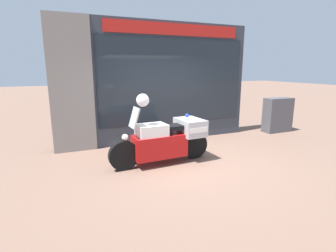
{
  "coord_description": "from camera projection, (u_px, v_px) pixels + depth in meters",
  "views": [
    {
      "loc": [
        -2.7,
        -5.23,
        2.15
      ],
      "look_at": [
        -0.25,
        0.56,
        0.75
      ],
      "focal_mm": 28.0,
      "sensor_mm": 36.0,
      "label": 1
    }
  ],
  "objects": [
    {
      "name": "utility_cabinet",
      "position": [
        278.0,
        115.0,
        8.9
      ],
      "size": [
        0.99,
        0.42,
        1.16
      ],
      "primitive_type": "cube",
      "color": "#4C4C51",
      "rests_on": "ground"
    },
    {
      "name": "white_helmet",
      "position": [
        143.0,
        100.0,
        5.51
      ],
      "size": [
        0.28,
        0.28,
        0.28
      ],
      "primitive_type": "sphere",
      "color": "white",
      "rests_on": "paramedic_motorcycle"
    },
    {
      "name": "ground_plane",
      "position": [
        187.0,
        161.0,
        6.2
      ],
      "size": [
        60.0,
        60.0,
        0.0
      ],
      "primitive_type": "plane",
      "color": "#7A5B4C"
    },
    {
      "name": "window_display",
      "position": [
        171.0,
        123.0,
        8.09
      ],
      "size": [
        4.25,
        0.3,
        1.98
      ],
      "color": "slate",
      "rests_on": "ground"
    },
    {
      "name": "shop_building",
      "position": [
        142.0,
        83.0,
        7.44
      ],
      "size": [
        5.78,
        0.55,
        3.43
      ],
      "color": "#333842",
      "rests_on": "ground"
    },
    {
      "name": "paramedic_motorcycle",
      "position": [
        167.0,
        139.0,
        5.95
      ],
      "size": [
        2.41,
        0.8,
        1.34
      ],
      "rotation": [
        0.0,
        0.0,
        3.19
      ],
      "color": "black",
      "rests_on": "ground"
    }
  ]
}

